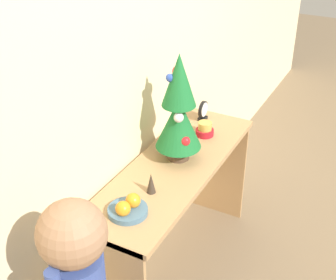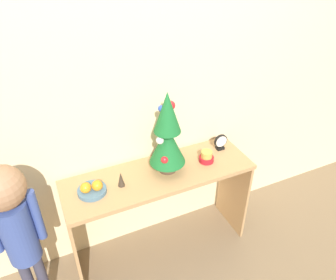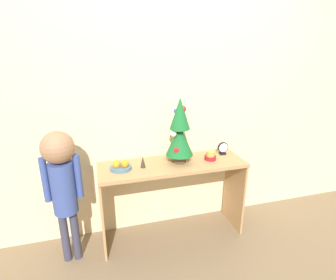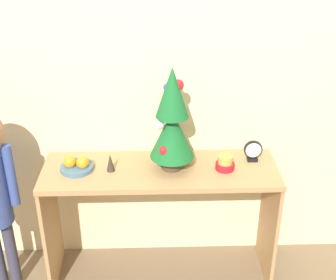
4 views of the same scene
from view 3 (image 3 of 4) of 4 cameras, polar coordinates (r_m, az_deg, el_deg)
ground_plane at (r=2.54m, az=2.36°, el=-22.44°), size 12.00×12.00×0.00m
back_wall at (r=2.38m, az=-0.65°, el=8.61°), size 7.00×0.05×2.50m
console_table at (r=2.37m, az=1.00°, el=-8.68°), size 1.28×0.41×0.74m
mini_tree at (r=2.23m, az=2.57°, el=1.82°), size 0.24×0.24×0.57m
fruit_bowl at (r=2.21m, az=-10.25°, el=-5.61°), size 0.18×0.18×0.08m
singing_bowl at (r=2.39m, az=9.22°, el=-3.47°), size 0.10×0.10×0.08m
desk_clock at (r=2.52m, az=11.87°, el=-1.81°), size 0.10×0.04×0.12m
figurine at (r=2.21m, az=-5.50°, el=-4.74°), size 0.04×0.04×0.10m
child_figure at (r=2.16m, az=-22.12°, el=-7.45°), size 0.29×0.24×1.13m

